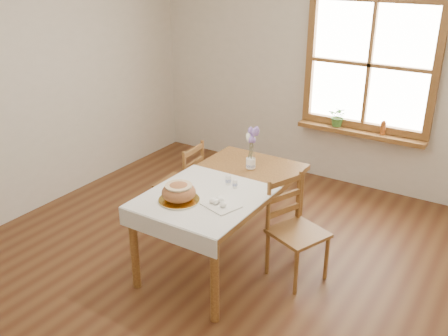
# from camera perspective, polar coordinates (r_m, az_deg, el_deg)

# --- Properties ---
(ground) EXTENTS (5.00, 5.00, 0.00)m
(ground) POSITION_cam_1_polar(r_m,az_deg,el_deg) (4.43, -2.13, -12.07)
(ground) COLOR brown
(ground) RESTS_ON ground
(room_walls) EXTENTS (4.60, 5.10, 2.65)m
(room_walls) POSITION_cam_1_polar(r_m,az_deg,el_deg) (3.71, -2.53, 9.93)
(room_walls) COLOR beige
(room_walls) RESTS_ON ground
(window) EXTENTS (1.46, 0.08, 1.46)m
(window) POSITION_cam_1_polar(r_m,az_deg,el_deg) (5.76, 16.33, 11.26)
(window) COLOR olive
(window) RESTS_ON ground
(window_sill) EXTENTS (1.46, 0.20, 0.05)m
(window_sill) POSITION_cam_1_polar(r_m,az_deg,el_deg) (5.89, 15.30, 3.93)
(window_sill) COLOR olive
(window_sill) RESTS_ON ground
(dining_table) EXTENTS (0.90, 1.60, 0.75)m
(dining_table) POSITION_cam_1_polar(r_m,az_deg,el_deg) (4.30, -0.00, -2.87)
(dining_table) COLOR olive
(dining_table) RESTS_ON ground
(table_linen) EXTENTS (0.91, 0.99, 0.01)m
(table_linen) POSITION_cam_1_polar(r_m,az_deg,el_deg) (4.04, -2.32, -3.34)
(table_linen) COLOR white
(table_linen) RESTS_ON dining_table
(chair_left) EXTENTS (0.45, 0.43, 0.85)m
(chair_left) POSITION_cam_1_polar(r_m,az_deg,el_deg) (5.08, -5.16, -1.63)
(chair_left) COLOR olive
(chair_left) RESTS_ON ground
(chair_right) EXTENTS (0.55, 0.54, 0.88)m
(chair_right) POSITION_cam_1_polar(r_m,az_deg,el_deg) (4.22, 8.49, -7.21)
(chair_right) COLOR olive
(chair_right) RESTS_ON ground
(bread_plate) EXTENTS (0.36, 0.36, 0.02)m
(bread_plate) POSITION_cam_1_polar(r_m,az_deg,el_deg) (3.97, -5.15, -3.68)
(bread_plate) COLOR white
(bread_plate) RESTS_ON table_linen
(bread_loaf) EXTENTS (0.27, 0.27, 0.15)m
(bread_loaf) POSITION_cam_1_polar(r_m,az_deg,el_deg) (3.93, -5.20, -2.60)
(bread_loaf) COLOR #B26F3F
(bread_loaf) RESTS_ON bread_plate
(egg_napkin) EXTENTS (0.31, 0.29, 0.01)m
(egg_napkin) POSITION_cam_1_polar(r_m,az_deg,el_deg) (3.88, -0.34, -4.29)
(egg_napkin) COLOR white
(egg_napkin) RESTS_ON table_linen
(eggs) EXTENTS (0.24, 0.23, 0.04)m
(eggs) POSITION_cam_1_polar(r_m,az_deg,el_deg) (3.87, -0.34, -3.92)
(eggs) COLOR white
(eggs) RESTS_ON egg_napkin
(salt_shaker) EXTENTS (0.04, 0.04, 0.08)m
(salt_shaker) POSITION_cam_1_polar(r_m,az_deg,el_deg) (4.16, 1.27, -1.76)
(salt_shaker) COLOR white
(salt_shaker) RESTS_ON table_linen
(pepper_shaker) EXTENTS (0.06, 0.06, 0.09)m
(pepper_shaker) POSITION_cam_1_polar(r_m,az_deg,el_deg) (4.22, 0.48, -1.33)
(pepper_shaker) COLOR white
(pepper_shaker) RESTS_ON table_linen
(flower_vase) EXTENTS (0.10, 0.10, 0.10)m
(flower_vase) POSITION_cam_1_polar(r_m,az_deg,el_deg) (4.55, 3.06, 0.46)
(flower_vase) COLOR white
(flower_vase) RESTS_ON dining_table
(lavender_bouquet) EXTENTS (0.15, 0.15, 0.29)m
(lavender_bouquet) POSITION_cam_1_polar(r_m,az_deg,el_deg) (4.48, 3.11, 2.71)
(lavender_bouquet) COLOR #7A5DA6
(lavender_bouquet) RESTS_ON flower_vase
(potted_plant) EXTENTS (0.22, 0.25, 0.18)m
(potted_plant) POSITION_cam_1_polar(r_m,az_deg,el_deg) (5.93, 12.92, 5.51)
(potted_plant) COLOR #40752E
(potted_plant) RESTS_ON window_sill
(amber_bottle) EXTENTS (0.07, 0.07, 0.16)m
(amber_bottle) POSITION_cam_1_polar(r_m,az_deg,el_deg) (5.79, 17.73, 4.43)
(amber_bottle) COLOR #9B4D1C
(amber_bottle) RESTS_ON window_sill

